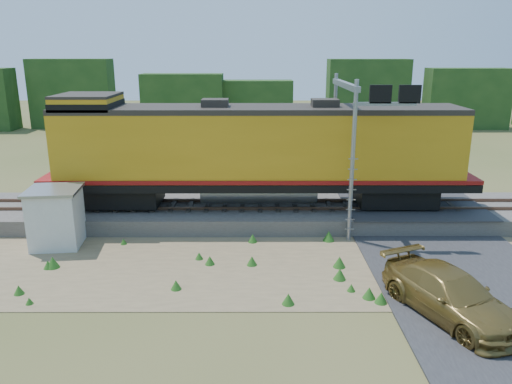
{
  "coord_description": "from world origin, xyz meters",
  "views": [
    {
      "loc": [
        -1.14,
        -18.61,
        8.58
      ],
      "look_at": [
        -1.11,
        3.0,
        2.4
      ],
      "focal_mm": 35.0,
      "sensor_mm": 36.0,
      "label": 1
    }
  ],
  "objects_px": {
    "locomotive": "(253,151)",
    "shed": "(56,217)",
    "signal_gantry": "(354,116)",
    "car": "(450,295)"
  },
  "relations": [
    {
      "from": "shed",
      "to": "car",
      "type": "xyz_separation_m",
      "value": [
        15.4,
        -6.27,
        -0.58
      ]
    },
    {
      "from": "signal_gantry",
      "to": "car",
      "type": "xyz_separation_m",
      "value": [
        1.72,
        -9.02,
        -4.73
      ]
    },
    {
      "from": "shed",
      "to": "car",
      "type": "relative_size",
      "value": 0.5
    },
    {
      "from": "shed",
      "to": "signal_gantry",
      "type": "distance_m",
      "value": 14.56
    },
    {
      "from": "locomotive",
      "to": "shed",
      "type": "bearing_deg",
      "value": -158.74
    },
    {
      "from": "car",
      "to": "locomotive",
      "type": "bearing_deg",
      "value": 100.58
    },
    {
      "from": "shed",
      "to": "locomotive",
      "type": "bearing_deg",
      "value": 15.33
    },
    {
      "from": "shed",
      "to": "car",
      "type": "bearing_deg",
      "value": -28.07
    },
    {
      "from": "locomotive",
      "to": "signal_gantry",
      "type": "bearing_deg",
      "value": -7.89
    },
    {
      "from": "locomotive",
      "to": "signal_gantry",
      "type": "xyz_separation_m",
      "value": [
        4.87,
        -0.67,
        1.81
      ]
    }
  ]
}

